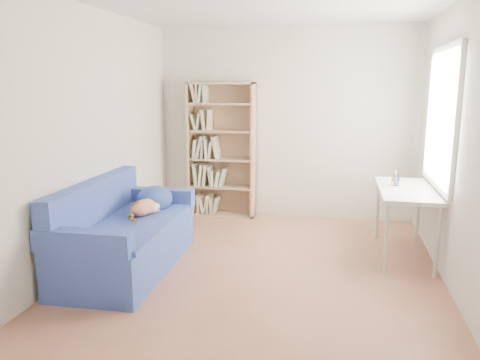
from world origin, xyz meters
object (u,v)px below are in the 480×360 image
Objects in this scene: sofa at (125,235)px; desk at (406,195)px; bookshelf at (222,155)px; pen_cup at (396,180)px.

desk is (2.79, 0.91, 0.34)m from sofa.
bookshelf is (0.48, 2.10, 0.52)m from sofa.
sofa is at bearing -161.94° from desk.
desk is at bearing 16.35° from sofa.
pen_cup reaches higher than sofa.
bookshelf reaches higher than pen_cup.
sofa is 2.95m from desk.
pen_cup is (2.22, -1.07, -0.04)m from bookshelf.
pen_cup is at bearing -25.72° from bookshelf.
desk is (2.31, -1.19, -0.18)m from bookshelf.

